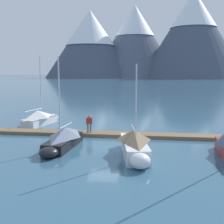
{
  "coord_description": "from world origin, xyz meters",
  "views": [
    {
      "loc": [
        3.33,
        -22.44,
        6.21
      ],
      "look_at": [
        0.0,
        6.0,
        2.0
      ],
      "focal_mm": 45.73,
      "sensor_mm": 36.0,
      "label": 1
    }
  ],
  "objects": [
    {
      "name": "mountain_shoulder_ridge",
      "position": [
        40.27,
        217.7,
        35.45
      ],
      "size": [
        83.53,
        83.53,
        67.96
      ],
      "color": "#424C60",
      "rests_on": "ground"
    },
    {
      "name": "mountain_central_massif",
      "position": [
        -6.66,
        232.65,
        32.26
      ],
      "size": [
        76.37,
        76.37,
        61.73
      ],
      "color": "#4C566B",
      "rests_on": "ground"
    },
    {
      "name": "sailboat_mid_dock_port",
      "position": [
        2.62,
        -2.25,
        0.87
      ],
      "size": [
        2.58,
        6.57,
        6.63
      ],
      "color": "white",
      "rests_on": "ground"
    },
    {
      "name": "person_on_dock",
      "position": [
        -1.94,
        3.86,
        1.26
      ],
      "size": [
        0.57,
        0.31,
        1.69
      ],
      "color": "brown",
      "rests_on": "dock"
    },
    {
      "name": "dock",
      "position": [
        0.0,
        4.0,
        0.14
      ],
      "size": [
        24.91,
        2.26,
        0.3
      ],
      "color": "brown",
      "rests_on": "ground"
    },
    {
      "name": "ground_plane",
      "position": [
        0.0,
        0.0,
        0.0
      ],
      "size": [
        700.0,
        700.0,
        0.0
      ],
      "primitive_type": "plane",
      "color": "#335B75"
    },
    {
      "name": "sailboat_nearest_berth",
      "position": [
        -8.63,
        8.72,
        0.81
      ],
      "size": [
        3.0,
        6.07,
        7.86
      ],
      "color": "silver",
      "rests_on": "ground"
    },
    {
      "name": "sailboat_second_berth",
      "position": [
        -3.2,
        -0.72,
        0.74
      ],
      "size": [
        2.23,
        6.3,
        7.24
      ],
      "color": "black",
      "rests_on": "ground"
    },
    {
      "name": "mountain_west_summit",
      "position": [
        -43.36,
        218.99,
        29.65
      ],
      "size": [
        75.78,
        75.78,
        55.71
      ],
      "color": "#424C60",
      "rests_on": "ground"
    }
  ]
}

